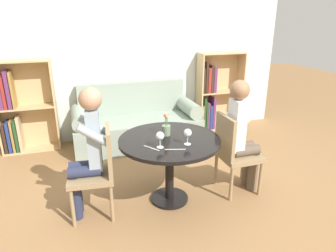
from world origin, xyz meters
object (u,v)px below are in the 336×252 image
Objects in this scene: bookshelf_right at (213,94)px; chair_right at (234,151)px; wine_glass_right at (188,133)px; flower_vase at (166,127)px; person_left at (87,150)px; wine_glass_left at (160,136)px; chair_left at (98,168)px; person_right at (242,134)px; couch at (136,124)px; bookshelf_left at (19,109)px.

chair_right is (-0.70, -1.93, -0.12)m from bookshelf_right.
wine_glass_right is 0.66× the size of flower_vase.
person_left is 0.82m from flower_vase.
wine_glass_right is at bearing -2.22° from wine_glass_left.
person_right is (1.53, -0.05, 0.18)m from chair_left.
bookshelf_right is at bearing -17.75° from person_right.
chair_right is 5.71× the size of wine_glass_right.
bookshelf_right is 2.02m from person_right.
couch is at bearing -169.35° from bookshelf_right.
bookshelf_right reaches higher than couch.
bookshelf_right is 2.06m from chair_right.
bookshelf_right reaches higher than chair_left.
chair_left is (0.91, -1.88, -0.13)m from bookshelf_left.
flower_vase is (1.63, -1.78, 0.17)m from bookshelf_left.
chair_left is at bearing 87.94° from chair_right.
person_left is at bearing -94.20° from chair_left.
person_left is at bearing -173.64° from flower_vase.
person_right reaches higher than couch.
bookshelf_left is at bearing -148.24° from chair_left.
chair_left is 1.00× the size of chair_right.
bookshelf_left is 1.46× the size of chair_left.
person_left is at bearing 87.62° from person_right.
chair_left is 5.71× the size of wine_glass_right.
flower_vase reaches higher than wine_glass_left.
flower_vase is at bearing -90.05° from couch.
person_left is 0.70m from wine_glass_left.
person_left is 8.18× the size of wine_glass_left.
person_right is at bearing 94.36° from chair_left.
chair_left is 0.68m from wine_glass_left.
chair_left is (-2.14, -1.88, -0.12)m from bookshelf_right.
bookshelf_right reaches higher than flower_vase.
bookshelf_right is 2.85m from chair_left.
flower_vase is at bearing 77.97° from chair_right.
person_left is (0.82, -1.87, 0.06)m from bookshelf_left.
flower_vase is at bearing -47.54° from bookshelf_left.
person_right is 8.05× the size of wine_glass_right.
wine_glass_left is 1.00× the size of wine_glass_right.
couch is 2.09× the size of chair_right.
person_left reaches higher than chair_right.
person_left reaches higher than wine_glass_left.
wine_glass_left is at bearing -117.68° from flower_vase.
person_right is at bearing -64.06° from couch.
person_right is 0.83m from flower_vase.
couch is at bearing 93.84° from wine_glass_right.
person_right is (1.62, -0.06, -0.01)m from person_left.
flower_vase is at bearing 102.41° from person_left.
bookshelf_left reaches higher than flower_vase.
chair_right is at bearing 13.35° from wine_glass_right.
couch is 1.83m from person_left.
chair_left and chair_right have the same top height.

